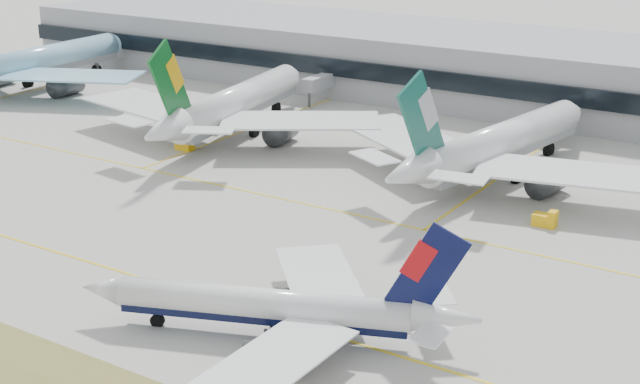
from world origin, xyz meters
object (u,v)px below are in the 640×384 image
Objects in this scene: taxiing_airliner at (278,308)px; widebody_eva at (233,105)px; widebody_cathay at (496,146)px; widebody_korean at (34,63)px; terminal at (531,72)px.

taxiing_airliner is 86.05m from widebody_eva.
widebody_korean is at bearing 96.42° from widebody_cathay.
widebody_cathay is (-1.08, 66.65, 2.35)m from taxiing_airliner.
taxiing_airliner is 143.79m from widebody_korean.
terminal is at bearing -103.58° from taxiing_airliner.
widebody_korean is 68.12m from widebody_eva.
terminal is (-15.47, 123.47, 3.77)m from taxiing_airliner.
widebody_korean is at bearing -154.92° from terminal.
widebody_cathay reaches higher than taxiing_airliner.
widebody_cathay is (122.98, -6.01, -0.47)m from widebody_korean.
widebody_korean reaches higher than taxiing_airliner.
terminal is (108.58, 50.82, 0.95)m from widebody_korean.
widebody_cathay is 0.23× the size of terminal.
widebody_eva reaches higher than taxiing_airliner.
terminal is at bearing -67.22° from widebody_korean.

